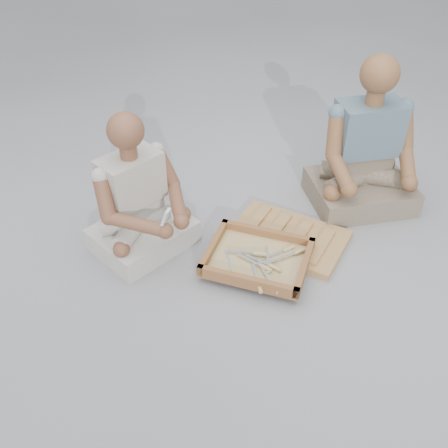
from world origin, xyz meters
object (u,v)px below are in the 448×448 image
Objects in this scene: carved_panel at (288,237)px; tool_tray at (258,259)px; companion at (365,158)px; craftsman at (139,205)px.

carved_panel is 1.03× the size of tool_tray.
tool_tray is 0.97m from companion.
craftsman is at bearing -164.32° from tool_tray.
tool_tray reaches higher than carved_panel.
tool_tray is 0.71m from craftsman.
craftsman is 0.86× the size of companion.
carved_panel is 0.69× the size of companion.
tool_tray is at bearing 117.81° from craftsman.
carved_panel is at bearing 137.21° from craftsman.
carved_panel is 0.70m from companion.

